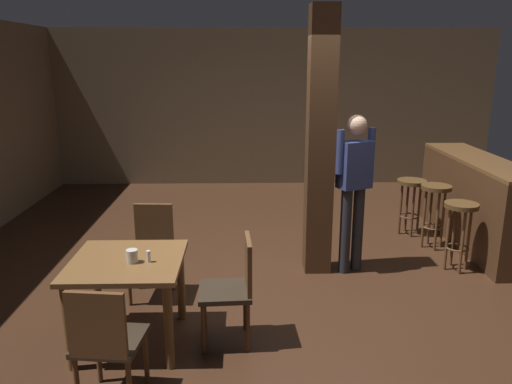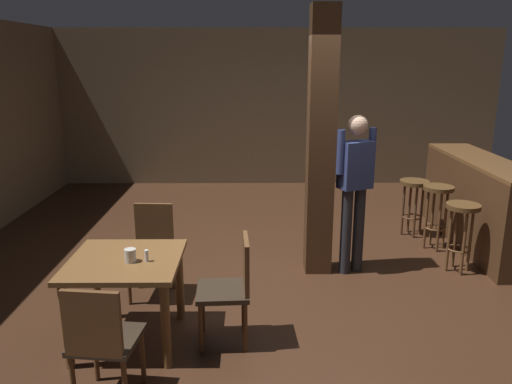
{
  "view_description": "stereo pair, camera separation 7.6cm",
  "coord_description": "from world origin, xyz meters",
  "px_view_note": "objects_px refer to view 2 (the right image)",
  "views": [
    {
      "loc": [
        -0.55,
        -4.68,
        2.28
      ],
      "look_at": [
        -0.43,
        0.11,
        0.99
      ],
      "focal_mm": 35.0,
      "sensor_mm": 36.0,
      "label": 1
    },
    {
      "loc": [
        -0.47,
        -4.69,
        2.28
      ],
      "look_at": [
        -0.43,
        0.11,
        0.99
      ],
      "focal_mm": 35.0,
      "sensor_mm": 36.0,
      "label": 2
    }
  ],
  "objects_px": {
    "bar_stool_far": "(414,194)",
    "standing_person": "(355,183)",
    "bar_stool_near": "(462,221)",
    "napkin_cup": "(130,255)",
    "bar_counter": "(472,202)",
    "chair_south": "(102,338)",
    "chair_east": "(232,284)",
    "chair_north": "(152,245)",
    "salt_shaker": "(147,256)",
    "dining_table": "(126,274)",
    "bar_stool_mid": "(437,202)"
  },
  "relations": [
    {
      "from": "dining_table",
      "to": "standing_person",
      "type": "distance_m",
      "value": 2.55
    },
    {
      "from": "salt_shaker",
      "to": "bar_counter",
      "type": "bearing_deg",
      "value": 32.3
    },
    {
      "from": "bar_stool_mid",
      "to": "dining_table",
      "type": "bearing_deg",
      "value": -147.63
    },
    {
      "from": "chair_north",
      "to": "salt_shaker",
      "type": "relative_size",
      "value": 9.36
    },
    {
      "from": "bar_stool_far",
      "to": "bar_counter",
      "type": "bearing_deg",
      "value": -30.99
    },
    {
      "from": "chair_east",
      "to": "bar_stool_mid",
      "type": "xyz_separation_m",
      "value": [
        2.41,
        2.07,
        0.09
      ]
    },
    {
      "from": "chair_north",
      "to": "standing_person",
      "type": "height_order",
      "value": "standing_person"
    },
    {
      "from": "standing_person",
      "to": "napkin_cup",
      "type": "bearing_deg",
      "value": -144.69
    },
    {
      "from": "chair_north",
      "to": "chair_south",
      "type": "relative_size",
      "value": 1.0
    },
    {
      "from": "bar_counter",
      "to": "bar_stool_far",
      "type": "distance_m",
      "value": 0.72
    },
    {
      "from": "chair_south",
      "to": "bar_stool_far",
      "type": "bearing_deg",
      "value": 47.34
    },
    {
      "from": "chair_north",
      "to": "salt_shaker",
      "type": "xyz_separation_m",
      "value": [
        0.15,
        -0.93,
        0.27
      ]
    },
    {
      "from": "chair_south",
      "to": "bar_stool_far",
      "type": "height_order",
      "value": "chair_south"
    },
    {
      "from": "dining_table",
      "to": "bar_stool_far",
      "type": "height_order",
      "value": "bar_stool_far"
    },
    {
      "from": "chair_north",
      "to": "chair_south",
      "type": "xyz_separation_m",
      "value": [
        -0.01,
        -1.68,
        0.0
      ]
    },
    {
      "from": "chair_south",
      "to": "salt_shaker",
      "type": "relative_size",
      "value": 9.36
    },
    {
      "from": "salt_shaker",
      "to": "chair_east",
      "type": "bearing_deg",
      "value": 4.26
    },
    {
      "from": "salt_shaker",
      "to": "bar_counter",
      "type": "xyz_separation_m",
      "value": [
        3.56,
        2.25,
        -0.22
      ]
    },
    {
      "from": "salt_shaker",
      "to": "bar_stool_mid",
      "type": "bearing_deg",
      "value": 34.63
    },
    {
      "from": "napkin_cup",
      "to": "standing_person",
      "type": "height_order",
      "value": "standing_person"
    },
    {
      "from": "chair_north",
      "to": "bar_counter",
      "type": "height_order",
      "value": "bar_counter"
    },
    {
      "from": "standing_person",
      "to": "bar_stool_mid",
      "type": "relative_size",
      "value": 2.16
    },
    {
      "from": "chair_south",
      "to": "bar_counter",
      "type": "xyz_separation_m",
      "value": [
        3.71,
        2.99,
        0.05
      ]
    },
    {
      "from": "chair_south",
      "to": "bar_stool_mid",
      "type": "height_order",
      "value": "chair_south"
    },
    {
      "from": "napkin_cup",
      "to": "bar_stool_far",
      "type": "bearing_deg",
      "value": 40.5
    },
    {
      "from": "chair_south",
      "to": "bar_stool_near",
      "type": "relative_size",
      "value": 1.16
    },
    {
      "from": "chair_north",
      "to": "bar_stool_mid",
      "type": "bearing_deg",
      "value": 20.27
    },
    {
      "from": "napkin_cup",
      "to": "standing_person",
      "type": "xyz_separation_m",
      "value": [
        2.04,
        1.45,
        0.22
      ]
    },
    {
      "from": "napkin_cup",
      "to": "bar_stool_near",
      "type": "height_order",
      "value": "napkin_cup"
    },
    {
      "from": "standing_person",
      "to": "bar_stool_near",
      "type": "height_order",
      "value": "standing_person"
    },
    {
      "from": "salt_shaker",
      "to": "bar_stool_near",
      "type": "distance_m",
      "value": 3.42
    },
    {
      "from": "chair_north",
      "to": "chair_south",
      "type": "distance_m",
      "value": 1.68
    },
    {
      "from": "chair_south",
      "to": "standing_person",
      "type": "bearing_deg",
      "value": 46.57
    },
    {
      "from": "chair_east",
      "to": "bar_stool_near",
      "type": "relative_size",
      "value": 1.16
    },
    {
      "from": "bar_stool_near",
      "to": "bar_stool_mid",
      "type": "height_order",
      "value": "bar_stool_mid"
    },
    {
      "from": "chair_north",
      "to": "salt_shaker",
      "type": "height_order",
      "value": "chair_north"
    },
    {
      "from": "bar_stool_mid",
      "to": "salt_shaker",
      "type": "bearing_deg",
      "value": -145.37
    },
    {
      "from": "bar_stool_near",
      "to": "standing_person",
      "type": "bearing_deg",
      "value": -179.95
    },
    {
      "from": "chair_south",
      "to": "bar_stool_mid",
      "type": "distance_m",
      "value": 4.32
    },
    {
      "from": "chair_north",
      "to": "dining_table",
      "type": "bearing_deg",
      "value": -92.42
    },
    {
      "from": "bar_counter",
      "to": "salt_shaker",
      "type": "bearing_deg",
      "value": -147.7
    },
    {
      "from": "salt_shaker",
      "to": "bar_stool_far",
      "type": "relative_size",
      "value": 0.13
    },
    {
      "from": "bar_stool_near",
      "to": "bar_stool_far",
      "type": "height_order",
      "value": "bar_stool_near"
    },
    {
      "from": "chair_east",
      "to": "standing_person",
      "type": "height_order",
      "value": "standing_person"
    },
    {
      "from": "standing_person",
      "to": "bar_stool_near",
      "type": "bearing_deg",
      "value": 0.05
    },
    {
      "from": "chair_east",
      "to": "napkin_cup",
      "type": "distance_m",
      "value": 0.84
    },
    {
      "from": "napkin_cup",
      "to": "chair_north",
      "type": "bearing_deg",
      "value": 91.47
    },
    {
      "from": "standing_person",
      "to": "chair_south",
      "type": "bearing_deg",
      "value": -133.43
    },
    {
      "from": "napkin_cup",
      "to": "bar_stool_near",
      "type": "relative_size",
      "value": 0.14
    },
    {
      "from": "bar_stool_far",
      "to": "standing_person",
      "type": "bearing_deg",
      "value": -131.17
    }
  ]
}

